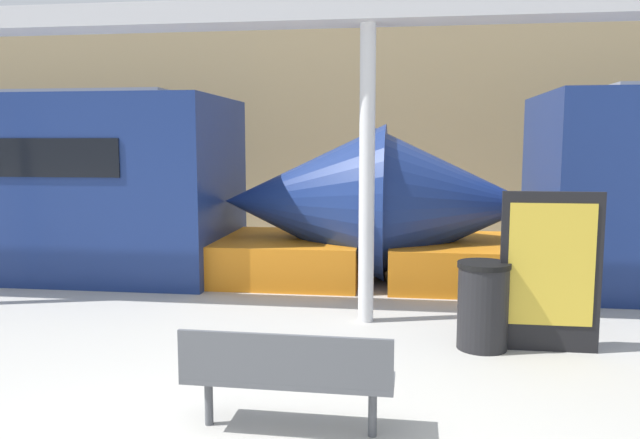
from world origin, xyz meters
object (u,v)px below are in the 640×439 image
at_px(bench_near, 287,373).
at_px(poster_board, 550,272).
at_px(support_column_near, 367,176).
at_px(trash_bin, 483,305).

xyz_separation_m(bench_near, poster_board, (2.51, 2.39, 0.39)).
xyz_separation_m(poster_board, support_column_near, (-2.09, 0.91, 0.99)).
height_order(bench_near, trash_bin, trash_bin).
xyz_separation_m(bench_near, trash_bin, (1.80, 2.39, -0.02)).
height_order(bench_near, support_column_near, support_column_near).
height_order(trash_bin, support_column_near, support_column_near).
bearing_deg(poster_board, support_column_near, 156.53).
relative_size(bench_near, support_column_near, 0.45).
relative_size(trash_bin, support_column_near, 0.26).
height_order(poster_board, support_column_near, support_column_near).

